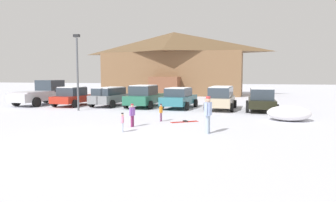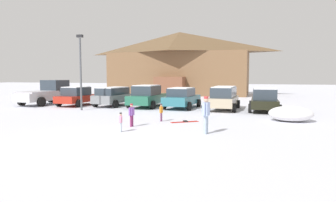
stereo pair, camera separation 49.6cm
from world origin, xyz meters
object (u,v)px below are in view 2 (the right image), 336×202
object	(u,v)px
parked_black_sedan	(264,100)
skier_adult_in_blue_parka	(206,113)
parked_green_coupe	(147,96)
skier_child_in_orange_jacket	(161,111)
lamp_post	(81,68)
ski_lodge	(179,63)
pickup_truck	(48,93)
parked_teal_hatchback	(182,98)
parked_beige_suv	(224,97)
plowed_snow_pile	(291,114)
pair_of_skis	(185,122)
skier_child_in_pink_snowsuit	(121,121)
parked_red_sedan	(77,96)
skier_child_in_purple_jacket	(132,114)
parked_grey_wagon	(113,96)

from	to	relation	value
parked_black_sedan	skier_adult_in_blue_parka	distance (m)	9.86
parked_green_coupe	skier_child_in_orange_jacket	xyz separation A→B (m)	(3.30, -7.06, -0.33)
parked_green_coupe	lamp_post	distance (m)	5.72
parked_black_sedan	skier_child_in_orange_jacket	distance (m)	8.71
ski_lodge	skier_adult_in_blue_parka	world-z (taller)	ski_lodge
pickup_truck	skier_adult_in_blue_parka	xyz separation A→B (m)	(15.68, -9.98, -0.05)
parked_teal_hatchback	parked_black_sedan	size ratio (longest dim) A/B	1.01
parked_beige_suv	plowed_snow_pile	distance (m)	6.29
parked_teal_hatchback	pickup_truck	bearing A→B (deg)	179.22
skier_adult_in_blue_parka	pair_of_skis	distance (m)	3.54
ski_lodge	lamp_post	world-z (taller)	ski_lodge
parked_beige_suv	lamp_post	distance (m)	10.86
parked_teal_hatchback	pickup_truck	distance (m)	12.36
parked_beige_suv	pickup_truck	size ratio (longest dim) A/B	0.79
parked_black_sedan	skier_child_in_orange_jacket	world-z (taller)	parked_black_sedan
pickup_truck	lamp_post	world-z (taller)	lamp_post
parked_teal_hatchback	pair_of_skis	bearing A→B (deg)	-75.78
pickup_truck	skier_child_in_pink_snowsuit	bearing A→B (deg)	-41.70
ski_lodge	plowed_snow_pile	size ratio (longest dim) A/B	7.89
parked_beige_suv	lamp_post	size ratio (longest dim) A/B	0.83
skier_child_in_orange_jacket	pair_of_skis	world-z (taller)	skier_child_in_orange_jacket
ski_lodge	parked_black_sedan	size ratio (longest dim) A/B	4.27
parked_red_sedan	parked_green_coupe	bearing A→B (deg)	5.02
parked_teal_hatchback	parked_beige_suv	distance (m)	3.29
parked_black_sedan	skier_child_in_purple_jacket	size ratio (longest dim) A/B	3.83
parked_teal_hatchback	skier_child_in_pink_snowsuit	size ratio (longest dim) A/B	5.03
skier_child_in_purple_jacket	parked_black_sedan	bearing A→B (deg)	51.75
parked_teal_hatchback	skier_child_in_purple_jacket	distance (m)	8.95
parked_grey_wagon	skier_adult_in_blue_parka	distance (m)	13.61
skier_child_in_purple_jacket	skier_adult_in_blue_parka	bearing A→B (deg)	-12.72
ski_lodge	parked_green_coupe	size ratio (longest dim) A/B	3.98
parked_teal_hatchback	pickup_truck	world-z (taller)	pickup_truck
parked_teal_hatchback	pair_of_skis	world-z (taller)	parked_teal_hatchback
ski_lodge	parked_green_coupe	bearing A→B (deg)	-85.50
skier_adult_in_blue_parka	skier_child_in_purple_jacket	size ratio (longest dim) A/B	1.43
parked_black_sedan	pair_of_skis	world-z (taller)	parked_black_sedan
parked_beige_suv	plowed_snow_pile	xyz separation A→B (m)	(4.13, -4.72, -0.51)
parked_teal_hatchback	skier_child_in_pink_snowsuit	distance (m)	10.42
parked_grey_wagon	pair_of_skis	distance (m)	10.39
ski_lodge	parked_teal_hatchback	world-z (taller)	ski_lodge
skier_child_in_purple_jacket	plowed_snow_pile	size ratio (longest dim) A/B	0.48
parked_green_coupe	parked_beige_suv	size ratio (longest dim) A/B	1.04
parked_red_sedan	skier_adult_in_blue_parka	size ratio (longest dim) A/B	2.50
parked_red_sedan	skier_child_in_purple_jacket	distance (m)	12.09
parked_teal_hatchback	skier_adult_in_blue_parka	xyz separation A→B (m)	(3.32, -9.81, 0.12)
ski_lodge	parked_beige_suv	xyz separation A→B (m)	(7.55, -17.37, -3.34)
pickup_truck	skier_child_in_pink_snowsuit	size ratio (longest dim) A/B	6.56
parked_teal_hatchback	plowed_snow_pile	size ratio (longest dim) A/B	1.86
parked_teal_hatchback	lamp_post	size ratio (longest dim) A/B	0.81
pickup_truck	lamp_post	size ratio (longest dim) A/B	1.06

